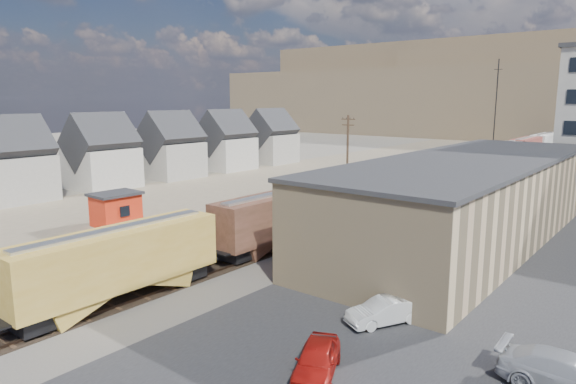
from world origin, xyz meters
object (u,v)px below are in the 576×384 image
Objects in this scene: utility_pole_north at (348,148)px; parked_car_silver at (568,375)px; parked_car_red at (317,361)px; parked_car_white at (384,312)px; maintenance_shed at (116,209)px; freight_train at (452,167)px.

utility_pole_north reaches higher than parked_car_silver.
parked_car_red is 1.02× the size of parked_car_white.
parked_car_silver is at bearing -47.62° from utility_pole_north.
parked_car_red is at bearing -59.24° from utility_pole_north.
utility_pole_north reaches higher than parked_car_white.
parked_car_red is 6.75m from parked_car_white.
maintenance_shed is 1.05× the size of parked_car_white.
freight_train is at bearing 67.50° from maintenance_shed.
utility_pole_north is 52.97m from parked_car_silver.
freight_train is 27.72× the size of parked_car_white.
freight_train is 11.97× the size of utility_pole_north.
parked_car_white is (26.25, -37.80, -4.59)m from utility_pole_north.
parked_car_white is (31.37, -3.65, -0.96)m from maintenance_shed.
freight_train is 45.52m from maintenance_shed.
parked_car_red is at bearing 119.25° from parked_car_silver.
maintenance_shed is at bearing -112.50° from freight_train.
utility_pole_north is 2.28× the size of parked_car_red.
maintenance_shed is at bearing -158.49° from parked_car_white.
parked_car_red is at bearing -59.65° from parked_car_white.
parked_car_silver is at bearing -63.60° from freight_train.
utility_pole_north is 34.72m from maintenance_shed.
parked_car_silver reaches higher than parked_car_red.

